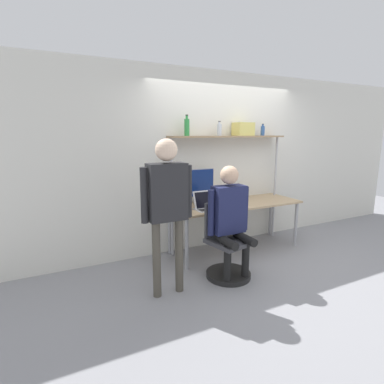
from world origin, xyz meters
The scene contains 14 objects.
ground_plane centered at (0.00, 0.00, 0.00)m, with size 12.00×12.00×0.00m, color gray.
wall_back centered at (0.00, 0.77, 1.35)m, with size 8.00×0.06×2.70m.
desk centered at (0.00, 0.38, 0.67)m, with size 2.04×0.72×0.74m.
shelf_unit centered at (0.00, 0.60, 1.50)m, with size 1.94×0.26×1.74m.
monitor centered at (-0.49, 0.61, 1.02)m, with size 0.48×0.18×0.52m.
laptop centered at (-0.57, 0.25, 0.81)m, with size 0.36×0.26×0.25m.
cell_phone centered at (-0.28, 0.18, 0.74)m, with size 0.07×0.15×0.01m.
office_chair centered at (-0.59, -0.31, 0.29)m, with size 0.56×0.56×0.94m.
person_seated centered at (-0.58, -0.36, 0.83)m, with size 0.57×0.47×1.40m.
person_standing centered at (-1.41, -0.39, 1.11)m, with size 0.58×0.23×1.73m.
bottle_blue centered at (0.64, 0.60, 1.82)m, with size 0.06×0.06×0.19m.
bottle_green centered at (-0.71, 0.60, 1.86)m, with size 0.07×0.07×0.29m.
bottle_clear centered at (-0.17, 0.60, 1.83)m, with size 0.07×0.07×0.22m.
storage_box centered at (0.26, 0.60, 1.84)m, with size 0.28×0.23×0.20m.
Camera 1 is at (-2.54, -3.28, 1.78)m, focal length 28.00 mm.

